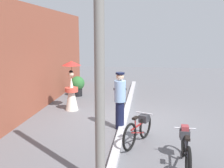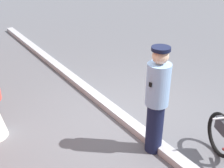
{
  "view_description": "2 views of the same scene",
  "coord_description": "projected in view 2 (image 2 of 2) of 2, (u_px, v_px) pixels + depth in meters",
  "views": [
    {
      "loc": [
        -8.29,
        -0.65,
        2.79
      ],
      "look_at": [
        0.49,
        0.47,
        1.15
      ],
      "focal_mm": 42.6,
      "sensor_mm": 36.0,
      "label": 1
    },
    {
      "loc": [
        -3.23,
        2.63,
        3.01
      ],
      "look_at": [
        0.21,
        0.27,
        0.85
      ],
      "focal_mm": 45.89,
      "sensor_mm": 36.0,
      "label": 2
    }
  ],
  "objects": [
    {
      "name": "sidewalk_curb",
      "position": [
        131.0,
        124.0,
        5.05
      ],
      "size": [
        14.0,
        0.2,
        0.12
      ],
      "primitive_type": "cube",
      "color": "#B2B2B7",
      "rests_on": "ground_plane"
    },
    {
      "name": "ground_plane",
      "position": [
        131.0,
        127.0,
        5.07
      ],
      "size": [
        30.0,
        30.0,
        0.0
      ],
      "primitive_type": "plane",
      "color": "slate"
    },
    {
      "name": "person_officer",
      "position": [
        157.0,
        99.0,
        4.12
      ],
      "size": [
        0.34,
        0.38,
        1.72
      ],
      "color": "#141938",
      "rests_on": "ground_plane"
    }
  ]
}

